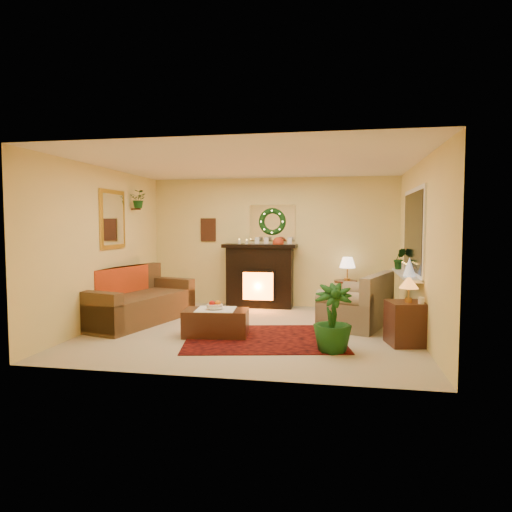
% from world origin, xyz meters
% --- Properties ---
extents(floor, '(5.00, 5.00, 0.00)m').
position_xyz_m(floor, '(0.00, 0.00, 0.00)').
color(floor, beige).
rests_on(floor, ground).
extents(ceiling, '(5.00, 5.00, 0.00)m').
position_xyz_m(ceiling, '(0.00, 0.00, 2.60)').
color(ceiling, white).
rests_on(ceiling, ground).
extents(wall_back, '(5.00, 5.00, 0.00)m').
position_xyz_m(wall_back, '(0.00, 2.25, 1.30)').
color(wall_back, '#EFD88C').
rests_on(wall_back, ground).
extents(wall_front, '(5.00, 5.00, 0.00)m').
position_xyz_m(wall_front, '(0.00, -2.25, 1.30)').
color(wall_front, '#EFD88C').
rests_on(wall_front, ground).
extents(wall_left, '(4.50, 4.50, 0.00)m').
position_xyz_m(wall_left, '(-2.50, 0.00, 1.30)').
color(wall_left, '#EFD88C').
rests_on(wall_left, ground).
extents(wall_right, '(4.50, 4.50, 0.00)m').
position_xyz_m(wall_right, '(2.50, 0.00, 1.30)').
color(wall_right, '#EFD88C').
rests_on(wall_right, ground).
extents(area_rug, '(2.54, 2.10, 0.01)m').
position_xyz_m(area_rug, '(0.27, -0.49, 0.01)').
color(area_rug, maroon).
rests_on(area_rug, floor).
extents(sofa, '(1.46, 2.32, 0.93)m').
position_xyz_m(sofa, '(-2.04, 0.25, 0.43)').
color(sofa, brown).
rests_on(sofa, floor).
extents(red_throw, '(0.82, 1.33, 0.02)m').
position_xyz_m(red_throw, '(-2.06, 0.37, 0.46)').
color(red_throw, red).
rests_on(red_throw, sofa).
extents(fireplace, '(1.31, 0.42, 1.20)m').
position_xyz_m(fireplace, '(-0.22, 2.04, 0.55)').
color(fireplace, black).
rests_on(fireplace, floor).
extents(poinsettia, '(0.22, 0.22, 0.22)m').
position_xyz_m(poinsettia, '(0.15, 1.99, 1.30)').
color(poinsettia, '#B33318').
rests_on(poinsettia, fireplace).
extents(mantel_candle_a, '(0.07, 0.07, 0.20)m').
position_xyz_m(mantel_candle_a, '(-0.64, 2.02, 1.26)').
color(mantel_candle_a, silver).
rests_on(mantel_candle_a, fireplace).
extents(mantel_candle_b, '(0.06, 0.06, 0.18)m').
position_xyz_m(mantel_candle_b, '(-0.49, 2.01, 1.26)').
color(mantel_candle_b, silver).
rests_on(mantel_candle_b, fireplace).
extents(mantel_mirror, '(0.92, 0.02, 0.72)m').
position_xyz_m(mantel_mirror, '(0.00, 2.23, 1.70)').
color(mantel_mirror, white).
rests_on(mantel_mirror, wall_back).
extents(wreath, '(0.55, 0.11, 0.55)m').
position_xyz_m(wreath, '(0.00, 2.19, 1.72)').
color(wreath, '#194719').
rests_on(wreath, wall_back).
extents(wall_art, '(0.32, 0.03, 0.48)m').
position_xyz_m(wall_art, '(-1.35, 2.23, 1.55)').
color(wall_art, '#381E11').
rests_on(wall_art, wall_back).
extents(gold_mirror, '(0.03, 0.84, 1.00)m').
position_xyz_m(gold_mirror, '(-2.48, 0.30, 1.75)').
color(gold_mirror, gold).
rests_on(gold_mirror, wall_left).
extents(hanging_plant, '(0.33, 0.28, 0.36)m').
position_xyz_m(hanging_plant, '(-2.34, 1.05, 1.97)').
color(hanging_plant, '#194719').
rests_on(hanging_plant, wall_left).
extents(loveseat, '(1.32, 1.69, 0.86)m').
position_xyz_m(loveseat, '(1.63, 0.71, 0.42)').
color(loveseat, '#A99D88').
rests_on(loveseat, floor).
extents(window_frame, '(0.03, 1.86, 1.36)m').
position_xyz_m(window_frame, '(2.48, 0.55, 1.55)').
color(window_frame, white).
rests_on(window_frame, wall_right).
extents(window_glass, '(0.02, 1.70, 1.22)m').
position_xyz_m(window_glass, '(2.47, 0.55, 1.55)').
color(window_glass, black).
rests_on(window_glass, wall_right).
extents(window_sill, '(0.22, 1.86, 0.04)m').
position_xyz_m(window_sill, '(2.38, 0.55, 0.87)').
color(window_sill, white).
rests_on(window_sill, wall_right).
extents(mini_tree, '(0.18, 0.18, 0.27)m').
position_xyz_m(mini_tree, '(2.36, 0.08, 1.04)').
color(mini_tree, silver).
rests_on(mini_tree, window_sill).
extents(sill_plant, '(0.26, 0.21, 0.48)m').
position_xyz_m(sill_plant, '(2.37, 1.21, 1.08)').
color(sill_plant, '#2C5624').
rests_on(sill_plant, window_sill).
extents(side_table_round, '(0.49, 0.49, 0.58)m').
position_xyz_m(side_table_round, '(1.47, 1.98, 0.33)').
color(side_table_round, '#4C2F20').
rests_on(side_table_round, floor).
extents(lamp_cream, '(0.30, 0.30, 0.47)m').
position_xyz_m(lamp_cream, '(1.50, 1.95, 0.88)').
color(lamp_cream, '#FFDDBE').
rests_on(lamp_cream, side_table_round).
extents(end_table_square, '(0.58, 0.58, 0.60)m').
position_xyz_m(end_table_square, '(2.26, -0.46, 0.27)').
color(end_table_square, '#3A140D').
rests_on(end_table_square, floor).
extents(lamp_tiffany, '(0.27, 0.27, 0.39)m').
position_xyz_m(lamp_tiffany, '(2.27, -0.49, 0.74)').
color(lamp_tiffany, '#FFAB29').
rests_on(lamp_tiffany, end_table_square).
extents(coffee_table, '(0.99, 0.61, 0.40)m').
position_xyz_m(coffee_table, '(-0.46, -0.45, 0.21)').
color(coffee_table, '#523622').
rests_on(coffee_table, floor).
extents(fruit_bowl, '(0.25, 0.25, 0.06)m').
position_xyz_m(fruit_bowl, '(-0.48, -0.46, 0.45)').
color(fruit_bowl, white).
rests_on(fruit_bowl, coffee_table).
extents(floor_palm, '(1.62, 1.62, 2.68)m').
position_xyz_m(floor_palm, '(1.26, -0.99, 0.45)').
color(floor_palm, '#2D6126').
rests_on(floor_palm, floor).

